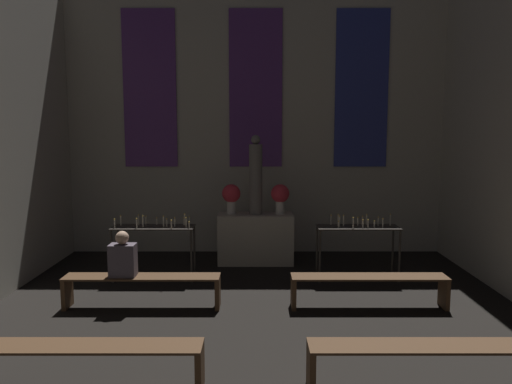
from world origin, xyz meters
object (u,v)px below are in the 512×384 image
pew_back_left (143,284)px  pew_third_right (423,357)px  altar (256,239)px  statue (256,177)px  pew_third_left (89,357)px  flower_vase_right (280,196)px  pew_back_right (369,284)px  candle_rack_right (358,233)px  person_seated (123,257)px  candle_rack_left (154,233)px  flower_vase_left (232,196)px

pew_back_left → pew_third_right: bearing=-35.3°
altar → statue: 1.16m
altar → pew_third_left: altar is taller
flower_vase_right → pew_back_right: 2.80m
statue → flower_vase_right: size_ratio=2.63×
candle_rack_right → pew_third_left: candle_rack_right is taller
altar → pew_back_right: 2.87m
flower_vase_right → pew_third_left: (-2.05, -4.64, -0.94)m
flower_vase_right → pew_third_right: 4.87m
person_seated → altar: bearing=52.1°
pew_third_left → pew_back_right: size_ratio=1.00×
candle_rack_left → pew_third_left: (0.10, -3.59, -0.44)m
altar → candle_rack_left: size_ratio=1.03×
altar → flower_vase_left: 0.93m
statue → flower_vase_left: size_ratio=2.63×
statue → candle_rack_left: 2.16m
flower_vase_right → person_seated: bearing=-134.1°
statue → candle_rack_left: bearing=-148.2°
pew_third_left → pew_back_left: 2.26m
flower_vase_right → candle_rack_right: flower_vase_right is taller
statue → person_seated: bearing=-127.9°
pew_third_left → flower_vase_right: bearing=66.2°
pew_back_right → flower_vase_left: bearing=130.7°
pew_third_left → person_seated: 2.31m
candle_rack_right → pew_third_left: bearing=-132.5°
flower_vase_right → candle_rack_left: 2.44m
candle_rack_right → pew_third_left: size_ratio=0.62×
flower_vase_left → pew_third_right: (2.05, -4.64, -0.94)m
statue → flower_vase_left: statue is taller
pew_third_left → person_seated: bearing=96.6°
statue → candle_rack_left: statue is taller
pew_third_right → person_seated: bearing=146.8°
statue → pew_back_right: bearing=-56.2°
statue → person_seated: 3.15m
pew_third_left → pew_third_right: 3.19m
altar → person_seated: 3.03m
flower_vase_left → candle_rack_right: flower_vase_left is taller
flower_vase_left → pew_back_right: flower_vase_left is taller
pew_back_right → candle_rack_left: bearing=157.9°
pew_third_left → pew_third_right: (3.19, 0.00, 0.00)m
candle_rack_left → pew_third_right: candle_rack_left is taller
statue → pew_back_right: (1.59, -2.38, -1.29)m
statue → pew_back_left: size_ratio=0.67×
flower_vase_left → flower_vase_right: 0.91m
flower_vase_left → pew_third_left: bearing=-103.8°
pew_back_right → person_seated: (-3.45, -0.00, 0.39)m
person_seated → pew_third_left: bearing=-83.4°
candle_rack_left → person_seated: size_ratio=2.11×
candle_rack_left → pew_third_left: 3.62m
altar → person_seated: size_ratio=2.18×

